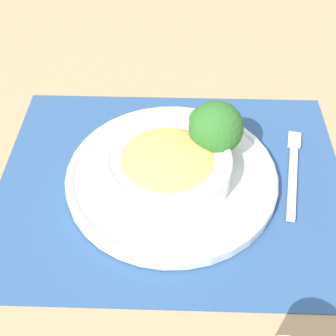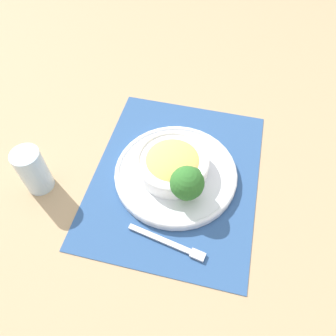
% 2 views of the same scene
% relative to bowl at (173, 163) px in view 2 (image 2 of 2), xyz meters
% --- Properties ---
extents(ground_plane, '(4.00, 4.00, 0.00)m').
position_rel_bowl_xyz_m(ground_plane, '(0.01, 0.01, -0.05)').
color(ground_plane, tan).
extents(placemat, '(0.52, 0.43, 0.00)m').
position_rel_bowl_xyz_m(placemat, '(0.01, 0.01, -0.04)').
color(placemat, '#2D5184').
rests_on(placemat, ground_plane).
extents(plate, '(0.31, 0.31, 0.02)m').
position_rel_bowl_xyz_m(plate, '(0.01, 0.01, -0.03)').
color(plate, silver).
rests_on(plate, placemat).
extents(bowl, '(0.18, 0.18, 0.05)m').
position_rel_bowl_xyz_m(bowl, '(0.00, 0.00, 0.00)').
color(bowl, white).
rests_on(bowl, plate).
extents(broccoli_floret, '(0.08, 0.08, 0.09)m').
position_rel_bowl_xyz_m(broccoli_floret, '(0.06, 0.05, 0.03)').
color(broccoli_floret, '#759E51').
rests_on(broccoli_floret, plate).
extents(carrot_slice_near, '(0.05, 0.05, 0.01)m').
position_rel_bowl_xyz_m(carrot_slice_near, '(-0.04, 0.05, -0.02)').
color(carrot_slice_near, orange).
rests_on(carrot_slice_near, plate).
extents(carrot_slice_middle, '(0.05, 0.05, 0.01)m').
position_rel_bowl_xyz_m(carrot_slice_middle, '(-0.05, 0.03, -0.02)').
color(carrot_slice_middle, orange).
rests_on(carrot_slice_middle, plate).
extents(carrot_slice_far, '(0.05, 0.05, 0.01)m').
position_rel_bowl_xyz_m(carrot_slice_far, '(-0.06, 0.01, -0.02)').
color(carrot_slice_far, orange).
rests_on(carrot_slice_far, plate).
extents(water_glass, '(0.07, 0.07, 0.12)m').
position_rel_bowl_xyz_m(water_glass, '(0.12, -0.31, 0.01)').
color(water_glass, silver).
rests_on(water_glass, ground_plane).
extents(fork, '(0.04, 0.18, 0.01)m').
position_rel_bowl_xyz_m(fork, '(0.19, 0.05, -0.04)').
color(fork, silver).
rests_on(fork, placemat).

